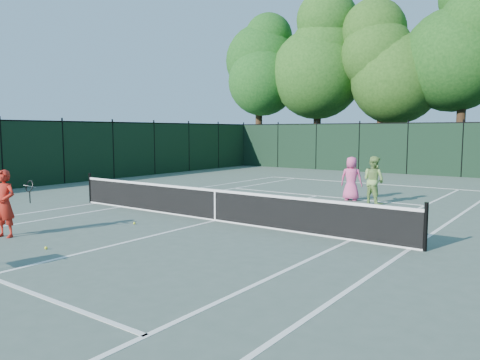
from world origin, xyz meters
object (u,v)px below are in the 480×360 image
Objects in this scene: coach at (4,204)px; player_green at (374,180)px; player_pink at (351,179)px; loose_ball_midcourt at (134,223)px; loose_ball_near_cart at (46,248)px.

coach is 11.58m from player_green.
loose_ball_midcourt is (-3.01, -7.80, -0.78)m from player_pink.
coach is 24.11× the size of loose_ball_midcourt.
loose_ball_near_cart is (-2.44, -10.78, -0.78)m from player_pink.
loose_ball_near_cart is (-3.43, -10.39, -0.81)m from player_green.
player_green is (0.99, -0.39, 0.03)m from player_pink.
loose_ball_near_cart is 1.00× the size of loose_ball_midcourt.
loose_ball_midcourt is (-4.00, -7.41, -0.81)m from player_green.
player_green is 10.97m from loose_ball_near_cart.
player_pink is at bearing 77.23° from loose_ball_near_cart.
player_green is 8.46m from loose_ball_midcourt.
loose_ball_near_cart is (1.89, -0.10, -0.79)m from coach.
loose_ball_near_cart is at bearing -79.28° from loose_ball_midcourt.
player_green is 24.87× the size of loose_ball_near_cart.
player_pink reaches higher than loose_ball_midcourt.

